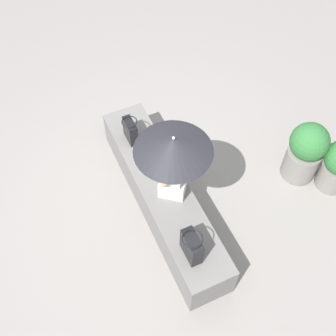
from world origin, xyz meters
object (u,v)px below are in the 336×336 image
Objects in this scene: planter_far at (306,151)px; tote_bag_canvas at (192,246)px; person_seated at (174,167)px; handbag_black at (130,130)px; parasol at (173,145)px.

tote_bag_canvas is at bearing -71.30° from planter_far.
person_seated is 1.74m from planter_far.
tote_bag_canvas is (1.64, -0.01, 0.01)m from handbag_black.
parasol is (0.10, -0.06, 0.52)m from person_seated.
handbag_black is 0.37× the size of planter_far.
tote_bag_canvas is at bearing -12.48° from person_seated.
person_seated is 2.60× the size of tote_bag_canvas.
planter_far is (0.07, 1.73, -0.96)m from parasol.
planter_far reaches higher than handbag_black.
parasol is 2.96× the size of tote_bag_canvas.
tote_bag_canvas is at bearing -9.68° from parasol.
parasol is at bearing 6.67° from handbag_black.
parasol is 1.19× the size of planter_far.
person_seated is 0.84m from tote_bag_canvas.
planter_far is at bearing 87.80° from parasol.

